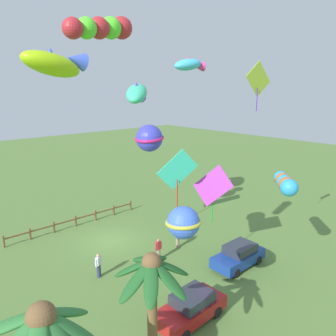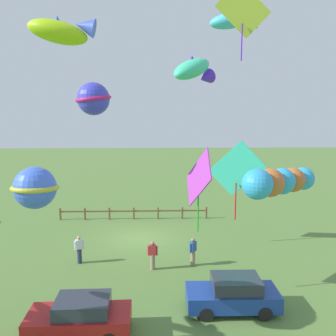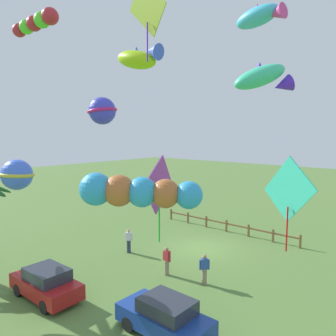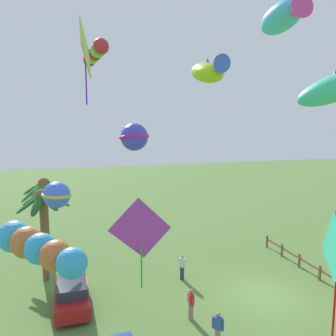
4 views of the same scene
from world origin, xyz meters
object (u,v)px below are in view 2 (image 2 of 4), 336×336
Objects in this scene: parked_car_0 at (80,317)px; spectator_1 at (153,255)px; kite_fish_7 at (194,70)px; kite_fish_5 at (234,21)px; spectator_2 at (79,249)px; parked_car_1 at (233,294)px; kite_ball_1 at (93,99)px; kite_diamond_8 at (198,179)px; kite_diamond_4 at (243,10)px; kite_fish_0 at (62,31)px; kite_tube_3 at (279,182)px; kite_ball_6 at (35,188)px; kite_diamond_9 at (237,170)px; spectator_0 at (193,251)px.

spectator_1 is at bearing -115.31° from parked_car_0.
kite_fish_5 is at bearing 111.89° from kite_fish_7.
spectator_2 is 0.59× the size of kite_fish_5.
kite_ball_1 is (6.00, -1.87, 8.27)m from parked_car_1.
kite_diamond_8 is (-4.59, 0.63, -3.47)m from kite_ball_1.
kite_diamond_4 reaches higher than parked_car_1.
parked_car_1 is 2.46× the size of spectator_2.
kite_diamond_4 is (-5.86, 2.60, 3.03)m from kite_ball_1.
parked_car_1 is 14.34m from kite_fish_7.
kite_ball_1 is at bearing 56.76° from kite_fish_7.
kite_fish_7 is at bearing -115.38° from parked_car_0.
kite_ball_1 reaches higher than kite_diamond_8.
kite_fish_7 is 10.27m from kite_diamond_8.
kite_fish_5 is at bearing -176.00° from spectator_2.
kite_fish_7 is (-7.77, -2.76, -1.79)m from kite_fish_0.
spectator_1 is at bearing -55.80° from kite_tube_3.
parked_car_0 is 1.47× the size of kite_fish_5.
kite_diamond_8 is (2.28, 4.44, -7.69)m from kite_fish_5.
kite_ball_6 reaches higher than spectator_2.
kite_ball_6 is 0.49× the size of kite_diamond_8.
kite_ball_1 reaches higher than parked_car_0.
parked_car_1 is 0.98× the size of kite_fish_0.
kite_diamond_9 is at bearing -94.79° from kite_tube_3.
spectator_0 is 2.27m from spectator_1.
kite_fish_0 is (0.93, -1.97, 12.14)m from spectator_2.
parked_car_1 is 8.97m from kite_diamond_9.
parked_car_1 is at bearing 162.72° from kite_ball_1.
kite_fish_5 is 9.17m from kite_diamond_8.
parked_car_0 is 7.32m from kite_diamond_8.
spectator_0 is at bearing -128.80° from parked_car_0.
spectator_0 is 12.48m from kite_diamond_4.
kite_diamond_9 is (-2.55, 2.04, -6.32)m from kite_fish_7.
kite_fish_0 is at bearing -39.53° from parked_car_1.
kite_fish_7 is (-5.39, -11.36, 10.42)m from parked_car_0.
kite_ball_6 is (7.24, 1.39, -6.13)m from kite_diamond_4.
kite_diamond_9 is (-10.32, -0.72, -8.11)m from kite_fish_0.
kite_fish_0 reaches higher than kite_fish_7.
spectator_0 is 5.98m from kite_diamond_9.
spectator_1 is 0.51× the size of kite_tube_3.
kite_fish_5 is at bearing -98.95° from kite_diamond_4.
kite_fish_5 is at bearing 171.68° from kite_fish_0.
parked_car_1 is at bearing 138.61° from kite_diamond_8.
spectator_1 is 12.70m from kite_diamond_4.
spectator_0 is 5.80m from kite_diamond_8.
kite_fish_0 is 11.63m from kite_ball_6.
kite_diamond_8 is at bearing 125.67° from spectator_1.
kite_fish_0 reaches higher than kite_ball_6.
kite_fish_0 is 11.51m from kite_diamond_4.
kite_diamond_9 is (-0.89, -2.10, -8.40)m from kite_fish_5.
kite_diamond_4 is at bearing 122.76° from kite_diamond_8.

